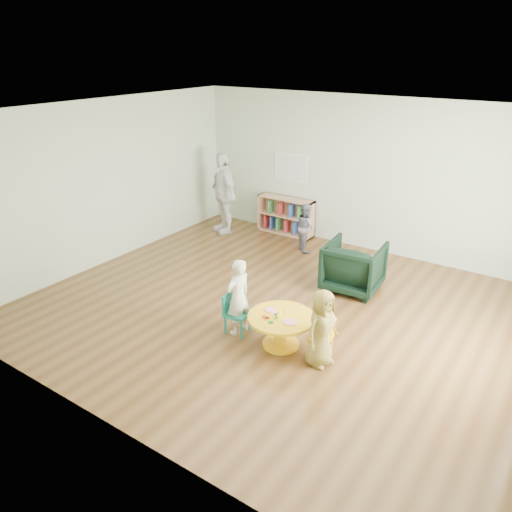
% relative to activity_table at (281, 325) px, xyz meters
% --- Properties ---
extents(room, '(7.10, 7.00, 2.80)m').
position_rel_activity_table_xyz_m(room, '(-0.50, 0.77, 1.59)').
color(room, '#55371B').
rests_on(room, ground).
extents(activity_table, '(0.86, 0.86, 0.47)m').
position_rel_activity_table_xyz_m(activity_table, '(0.00, 0.00, 0.00)').
color(activity_table, yellow).
rests_on(activity_table, ground).
extents(kid_chair_left, '(0.34, 0.34, 0.57)m').
position_rel_activity_table_xyz_m(kid_chair_left, '(-0.70, -0.05, 0.01)').
color(kid_chair_left, '#167A6A').
rests_on(kid_chair_left, ground).
extents(kid_chair_right, '(0.31, 0.31, 0.51)m').
position_rel_activity_table_xyz_m(kid_chair_right, '(0.56, 0.09, -0.03)').
color(kid_chair_right, yellow).
rests_on(kid_chair_right, ground).
extents(bookshelf, '(1.20, 0.30, 0.75)m').
position_rel_activity_table_xyz_m(bookshelf, '(-2.12, 3.62, 0.07)').
color(bookshelf, tan).
rests_on(bookshelf, ground).
extents(alphabet_poster, '(0.74, 0.01, 0.54)m').
position_rel_activity_table_xyz_m(alphabet_poster, '(-2.11, 3.75, 1.05)').
color(alphabet_poster, white).
rests_on(alphabet_poster, ground).
extents(armchair, '(0.91, 0.94, 0.79)m').
position_rel_activity_table_xyz_m(armchair, '(0.09, 2.01, 0.10)').
color(armchair, black).
rests_on(armchair, ground).
extents(child_left, '(0.33, 0.43, 1.06)m').
position_rel_activity_table_xyz_m(child_left, '(-0.64, -0.04, 0.23)').
color(child_left, silver).
rests_on(child_left, ground).
extents(child_right, '(0.41, 0.54, 0.99)m').
position_rel_activity_table_xyz_m(child_right, '(0.60, -0.06, 0.20)').
color(child_right, yellow).
rests_on(child_right, ground).
extents(toddler, '(0.56, 0.56, 0.91)m').
position_rel_activity_table_xyz_m(toddler, '(-1.32, 3.03, 0.16)').
color(toddler, '#161937').
rests_on(toddler, ground).
extents(adult_caretaker, '(1.04, 0.81, 1.65)m').
position_rel_activity_table_xyz_m(adult_caretaker, '(-3.22, 2.96, 0.53)').
color(adult_caretaker, white).
rests_on(adult_caretaker, ground).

